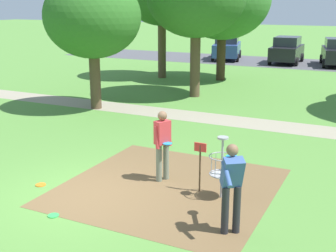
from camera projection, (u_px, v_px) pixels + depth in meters
The scene contains 13 objects.
ground_plane at pixel (84, 195), 9.92m from camera, with size 160.00×160.00×0.00m, color #518438.
dirt_tee_pad at pixel (169, 187), 10.36m from camera, with size 4.69×4.67×0.01m, color brown.
disc_golf_basket at pixel (220, 165), 9.62m from camera, with size 0.98×0.58×1.39m.
player_foreground_watching at pixel (163, 142), 10.49m from camera, with size 0.45×0.49×1.71m.
player_throwing at pixel (232, 183), 8.04m from camera, with size 0.57×1.14×1.71m.
frisbee_near_basket at pixel (161, 139), 13.99m from camera, with size 0.21×0.21×0.02m, color gold.
frisbee_by_tee at pixel (41, 185), 10.44m from camera, with size 0.24×0.24×0.02m, color orange.
frisbee_mid_grass at pixel (53, 216), 8.93m from camera, with size 0.23×0.23×0.02m, color green.
tree_near_left at pixel (92, 17), 17.08m from camera, with size 3.75×3.75×5.20m.
parking_lot_strip at pixel (295, 63), 31.33m from camera, with size 36.00×6.00×0.01m, color #4C4C51.
parked_car_leftmost at pixel (227, 47), 33.25m from camera, with size 2.75×4.51×1.84m.
parked_car_center_left at pixel (287, 50), 31.22m from camera, with size 2.08×4.26×1.84m.
gravel_path at pixel (207, 118), 16.51m from camera, with size 40.00×1.51×0.00m, color gray.
Camera 1 is at (5.70, -7.40, 4.13)m, focal length 47.66 mm.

